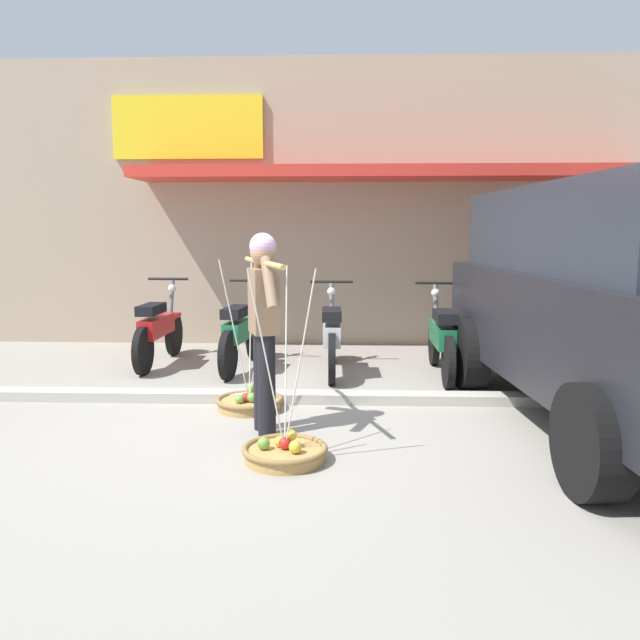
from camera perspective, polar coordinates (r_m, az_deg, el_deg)
ground_plane at (r=5.80m, az=-3.85°, el=-9.17°), size 90.00×90.00×0.00m
sidewalk_curb at (r=6.45m, az=-3.19°, el=-6.91°), size 20.00×0.24×0.10m
fruit_vendor at (r=5.33m, az=-5.08°, el=0.05°), size 0.51×1.38×1.70m
fruit_basket_left_side at (r=4.86m, az=-3.19°, el=-11.65°), size 0.65×0.65×1.45m
fruit_basket_right_side at (r=6.21m, az=-6.34°, el=-7.29°), size 0.65×0.65×1.45m
motorcycle_nearest_shop at (r=8.37m, az=-14.31°, el=-0.87°), size 0.54×1.82×1.09m
motorcycle_second_in_row at (r=7.91m, az=-7.09°, el=-1.19°), size 0.54×1.82×1.09m
motorcycle_third_in_row at (r=7.64m, az=1.04°, el=-1.45°), size 0.54×1.82×1.09m
motorcycle_end_of_row at (r=7.59m, az=10.84°, el=-1.65°), size 0.54×1.82×1.09m
parked_truck at (r=6.05m, az=25.83°, el=1.71°), size 2.42×4.92×2.10m
storefront_building at (r=12.02m, az=5.30°, el=9.87°), size 13.00×6.00×4.20m
wooden_crate at (r=8.67m, az=12.77°, el=-2.48°), size 0.44×0.36×0.32m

